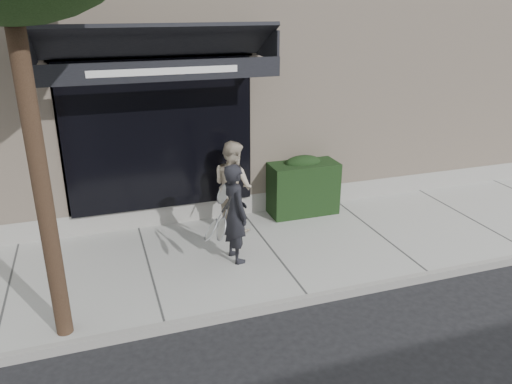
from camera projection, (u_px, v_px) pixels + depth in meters
name	position (u px, v px, depth m)	size (l,w,h in m)	color
ground	(270.00, 254.00, 8.35)	(80.00, 80.00, 0.00)	black
sidewalk	(270.00, 251.00, 8.33)	(20.00, 3.00, 0.12)	#A5A59F
curb	(309.00, 300.00, 6.96)	(20.00, 0.10, 0.14)	gray
building_facade	(199.00, 57.00, 11.75)	(14.30, 8.04, 5.64)	beige
hedge	(302.00, 186.00, 9.55)	(1.30, 0.70, 1.14)	black
pedestrian_front	(235.00, 213.00, 7.67)	(0.82, 0.84, 1.59)	black
pedestrian_back	(233.00, 185.00, 8.78)	(0.85, 0.95, 1.62)	#C0B099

